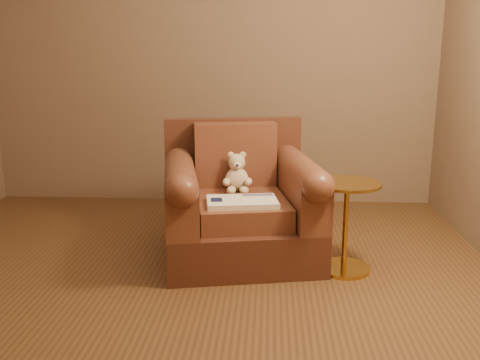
{
  "coord_description": "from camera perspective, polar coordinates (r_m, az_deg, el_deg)",
  "views": [
    {
      "loc": [
        0.54,
        -2.82,
        1.37
      ],
      "look_at": [
        0.35,
        0.56,
        0.55
      ],
      "focal_mm": 40.0,
      "sensor_mm": 36.0,
      "label": 1
    }
  ],
  "objects": [
    {
      "name": "teddy_bear",
      "position": [
        3.66,
        -0.33,
        0.41
      ],
      "size": [
        0.2,
        0.23,
        0.28
      ],
      "rotation": [
        0.0,
        0.0,
        0.12
      ],
      "color": "beige",
      "rests_on": "armchair"
    },
    {
      "name": "armchair",
      "position": [
        3.63,
        -0.04,
        -2.73
      ],
      "size": [
        1.15,
        1.11,
        0.89
      ],
      "rotation": [
        0.0,
        0.0,
        0.19
      ],
      "color": "#4C2719",
      "rests_on": "floor"
    },
    {
      "name": "side_table",
      "position": [
        3.42,
        11.2,
        -4.59
      ],
      "size": [
        0.41,
        0.41,
        0.58
      ],
      "color": "gold",
      "rests_on": "floor"
    },
    {
      "name": "guidebook",
      "position": [
        3.36,
        0.22,
        -2.34
      ],
      "size": [
        0.48,
        0.33,
        0.04
      ],
      "rotation": [
        0.0,
        0.0,
        0.15
      ],
      "color": "beige",
      "rests_on": "armchair"
    },
    {
      "name": "floor",
      "position": [
        3.18,
        -6.99,
        -11.91
      ],
      "size": [
        4.0,
        4.0,
        0.0
      ],
      "primitive_type": "plane",
      "color": "brown",
      "rests_on": "ground"
    }
  ]
}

